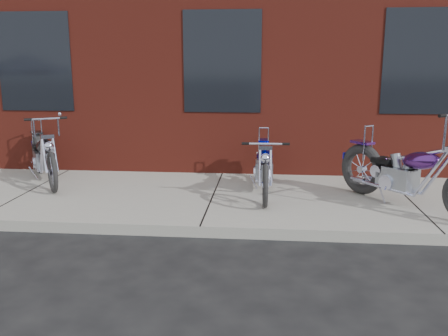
# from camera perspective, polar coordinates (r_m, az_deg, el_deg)

# --- Properties ---
(ground) EXTENTS (120.00, 120.00, 0.00)m
(ground) POSITION_cam_1_polar(r_m,az_deg,el_deg) (6.10, -2.91, -8.39)
(ground) COLOR black
(ground) RESTS_ON ground
(sidewalk) EXTENTS (22.00, 3.00, 0.15)m
(sidewalk) POSITION_cam_1_polar(r_m,az_deg,el_deg) (7.49, -1.30, -3.79)
(sidewalk) COLOR #99958D
(sidewalk) RESTS_ON ground
(chopper_purple) EXTENTS (1.63, 2.06, 1.41)m
(chopper_purple) POSITION_cam_1_polar(r_m,az_deg,el_deg) (7.25, 21.04, -0.87)
(chopper_purple) COLOR black
(chopper_purple) RESTS_ON sidewalk
(chopper_blue) EXTENTS (0.54, 2.20, 0.96)m
(chopper_blue) POSITION_cam_1_polar(r_m,az_deg,el_deg) (7.55, 4.86, -0.01)
(chopper_blue) COLOR black
(chopper_blue) RESTS_ON sidewalk
(chopper_third) EXTENTS (1.37, 2.00, 1.18)m
(chopper_third) POSITION_cam_1_polar(r_m,az_deg,el_deg) (8.82, -20.83, 1.17)
(chopper_third) COLOR black
(chopper_third) RESTS_ON sidewalk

